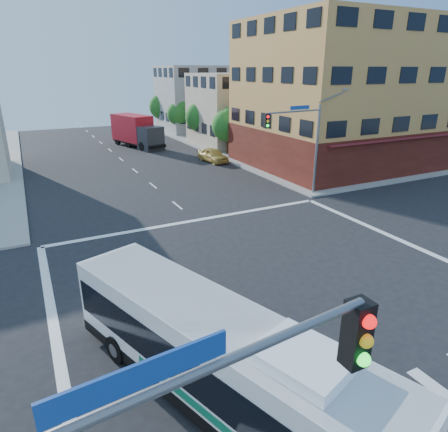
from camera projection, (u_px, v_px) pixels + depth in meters
name	position (u px, v px, depth m)	size (l,w,h in m)	color
ground	(275.00, 285.00, 18.58)	(120.00, 120.00, 0.00)	black
sidewalk_ne	(338.00, 133.00, 62.63)	(50.00, 50.00, 0.15)	gray
corner_building_ne	(342.00, 107.00, 40.45)	(18.10, 15.44, 14.00)	#BC8B43
building_east_near	(242.00, 109.00, 52.66)	(12.06, 10.06, 9.00)	#BAA68E
building_east_far	(199.00, 99.00, 64.23)	(12.06, 10.06, 10.00)	gray
signal_mast_ne	(301.00, 133.00, 29.58)	(7.91, 1.13, 8.07)	slate
street_tree_a	(228.00, 124.00, 45.77)	(3.60, 3.60, 5.53)	#3C2315
street_tree_b	(201.00, 115.00, 52.42)	(3.80, 3.80, 5.79)	#3C2315
street_tree_c	(179.00, 112.00, 59.23)	(3.40, 3.40, 5.29)	#3C2315
street_tree_d	(162.00, 105.00, 65.79)	(4.00, 4.00, 6.03)	#3C2315
transit_bus	(216.00, 356.00, 11.56)	(6.10, 11.66, 3.40)	black
box_truck	(137.00, 132.00, 51.12)	(4.97, 9.14, 3.95)	#2A2A2F
parked_car	(213.00, 155.00, 43.15)	(1.73, 4.31, 1.47)	gold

